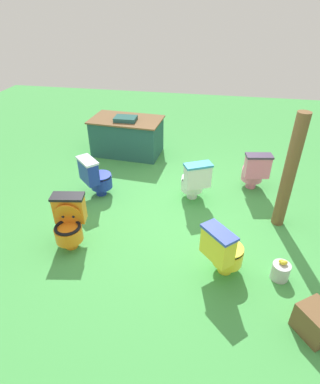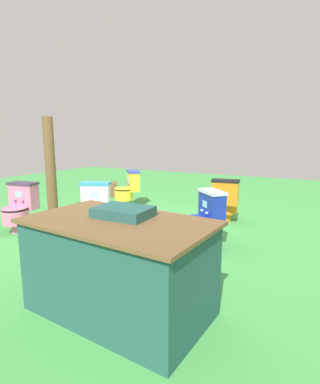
# 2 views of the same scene
# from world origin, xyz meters

# --- Properties ---
(ground) EXTENTS (14.00, 14.00, 0.00)m
(ground) POSITION_xyz_m (0.00, 0.00, 0.00)
(ground) COLOR #429947
(toilet_blue) EXTENTS (0.63, 0.63, 0.73)m
(toilet_blue) POSITION_xyz_m (-1.31, 0.32, 0.37)
(toilet_blue) COLOR #192D9E
(toilet_blue) RESTS_ON ground
(toilet_white) EXTENTS (0.58, 0.62, 0.73)m
(toilet_white) POSITION_xyz_m (0.34, 0.50, 0.37)
(toilet_white) COLOR white
(toilet_white) RESTS_ON ground
(toilet_orange) EXTENTS (0.48, 0.55, 0.73)m
(toilet_orange) POSITION_xyz_m (-1.23, -0.91, 0.37)
(toilet_orange) COLOR orange
(toilet_orange) RESTS_ON ground
(toilet_yellow) EXTENTS (0.63, 0.63, 0.73)m
(toilet_yellow) POSITION_xyz_m (0.83, -1.10, 0.37)
(toilet_yellow) COLOR yellow
(toilet_yellow) RESTS_ON ground
(toilet_pink) EXTENTS (0.48, 0.55, 0.73)m
(toilet_pink) POSITION_xyz_m (1.33, 1.02, 0.37)
(toilet_pink) COLOR pink
(toilet_pink) RESTS_ON ground
(vendor_table) EXTENTS (1.52, 0.96, 0.85)m
(vendor_table) POSITION_xyz_m (-1.25, 2.06, 0.39)
(vendor_table) COLOR #23514C
(vendor_table) RESTS_ON ground
(wooden_post) EXTENTS (0.18, 0.18, 1.74)m
(wooden_post) POSITION_xyz_m (1.67, 0.09, 0.87)
(wooden_post) COLOR brown
(wooden_post) RESTS_ON ground
(small_crate) EXTENTS (0.46, 0.47, 0.33)m
(small_crate) POSITION_xyz_m (1.80, -1.76, 0.16)
(small_crate) COLOR brown
(small_crate) RESTS_ON ground
(lemon_bucket) EXTENTS (0.22, 0.22, 0.28)m
(lemon_bucket) POSITION_xyz_m (1.55, -1.05, 0.12)
(lemon_bucket) COLOR #B7B7BF
(lemon_bucket) RESTS_ON ground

